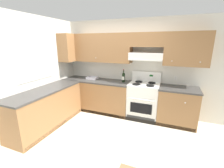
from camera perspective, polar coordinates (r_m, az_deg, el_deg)
ground_plane at (r=3.47m, az=-6.54°, el=-18.92°), size 7.04×7.04×0.00m
wall_back at (r=4.18m, az=7.81°, el=8.77°), size 4.68×0.57×2.55m
wall_left at (r=4.09m, az=-25.73°, el=5.34°), size 0.47×4.00×2.55m
counter_back_run at (r=4.23m, az=2.62°, el=-5.37°), size 3.60×0.65×0.91m
counter_left_run at (r=3.93m, az=-23.18°, el=-8.32°), size 0.63×1.91×0.91m
stove at (r=4.08m, az=11.62°, el=-6.07°), size 0.76×0.62×1.20m
wine_bottle at (r=4.12m, az=4.35°, el=2.66°), size 0.08×0.08×0.34m
bowl at (r=4.51m, az=-7.41°, el=2.19°), size 0.30×0.23×0.06m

